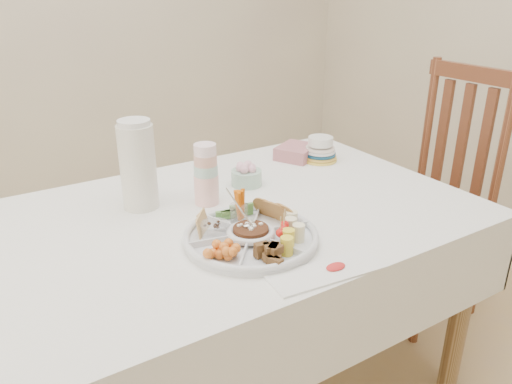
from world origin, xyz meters
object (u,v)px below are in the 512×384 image
chair (425,197)px  dining_table (239,306)px  thermos (138,164)px  plate_stack (320,150)px  party_tray (251,235)px

chair → dining_table: bearing=-177.8°
dining_table → thermos: size_ratio=5.09×
thermos → plate_stack: thermos is taller
dining_table → thermos: 0.62m
party_tray → thermos: thermos is taller
chair → party_tray: size_ratio=2.97×
thermos → plate_stack: (0.78, 0.05, -0.10)m
dining_table → party_tray: (-0.08, -0.21, 0.40)m
plate_stack → dining_table: bearing=-155.9°
plate_stack → thermos: bearing=-176.7°
thermos → dining_table: bearing=-36.6°
chair → thermos: 1.28m
dining_table → party_tray: party_tray is taller
dining_table → plate_stack: (0.53, 0.24, 0.42)m
chair → party_tray: bearing=-166.8°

